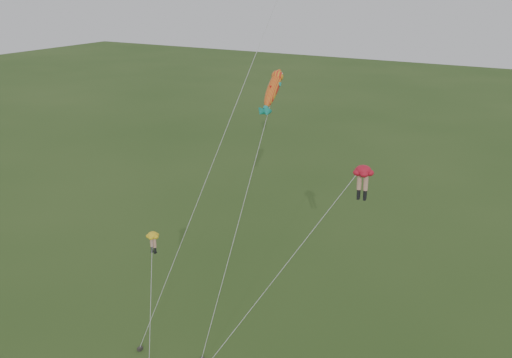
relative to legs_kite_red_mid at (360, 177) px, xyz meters
The scene contains 4 objects.
ground 16.83m from the legs_kite_red_mid, 140.07° to the right, with size 300.00×300.00×0.00m, color #294518.
legs_kite_red_mid is the anchor object (origin of this frame).
legs_kite_yellow 14.63m from the legs_kite_red_mid, 152.05° to the right, with size 2.88×4.52×7.87m.
fish_kite 9.07m from the legs_kite_red_mid, 164.89° to the left, with size 1.11×11.46×18.27m.
Camera 1 is at (20.23, -26.02, 24.15)m, focal length 40.00 mm.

